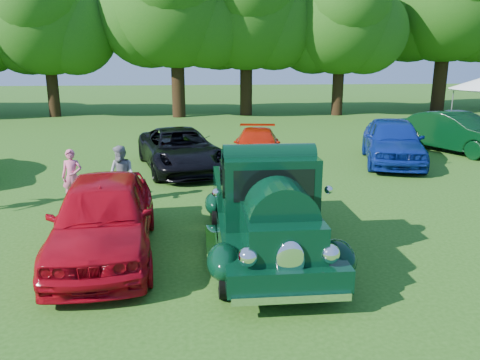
{
  "coord_description": "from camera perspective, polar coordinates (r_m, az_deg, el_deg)",
  "views": [
    {
      "loc": [
        -0.86,
        -8.24,
        3.85
      ],
      "look_at": [
        0.1,
        2.16,
        1.1
      ],
      "focal_mm": 35.0,
      "sensor_mm": 36.0,
      "label": 1
    }
  ],
  "objects": [
    {
      "name": "spectator_grey",
      "position": [
        12.98,
        -14.22,
        0.63
      ],
      "size": [
        0.96,
        0.91,
        1.57
      ],
      "primitive_type": "imported",
      "rotation": [
        0.0,
        0.0,
        -0.56
      ],
      "color": "gray",
      "rests_on": "ground"
    },
    {
      "name": "back_car_orange",
      "position": [
        17.6,
        2.08,
        4.14
      ],
      "size": [
        2.27,
        4.41,
        1.22
      ],
      "primitive_type": "imported",
      "rotation": [
        0.0,
        0.0,
        -0.14
      ],
      "color": "#B81B06",
      "rests_on": "ground"
    },
    {
      "name": "back_car_green",
      "position": [
        21.51,
        24.85,
        5.3
      ],
      "size": [
        3.63,
        5.27,
        1.64
      ],
      "primitive_type": "imported",
      "rotation": [
        0.0,
        0.0,
        0.42
      ],
      "color": "black",
      "rests_on": "ground"
    },
    {
      "name": "red_convertible",
      "position": [
        9.62,
        -16.26,
        -4.31
      ],
      "size": [
        2.27,
        4.86,
        1.61
      ],
      "primitive_type": "imported",
      "rotation": [
        0.0,
        0.0,
        0.08
      ],
      "color": "#A10613",
      "rests_on": "ground"
    },
    {
      "name": "back_car_black",
      "position": [
        16.52,
        -7.32,
        3.71
      ],
      "size": [
        3.52,
        5.59,
        1.44
      ],
      "primitive_type": "imported",
      "rotation": [
        0.0,
        0.0,
        0.23
      ],
      "color": "black",
      "rests_on": "ground"
    },
    {
      "name": "hero_pickup",
      "position": [
        9.37,
        3.22,
        -3.63
      ],
      "size": [
        2.47,
        5.31,
        2.08
      ],
      "color": "black",
      "rests_on": "ground"
    },
    {
      "name": "ground",
      "position": [
        9.14,
        0.66,
        -10.18
      ],
      "size": [
        120.0,
        120.0,
        0.0
      ],
      "primitive_type": "plane",
      "color": "#235112",
      "rests_on": "ground"
    },
    {
      "name": "spectator_pink",
      "position": [
        13.35,
        -19.78,
        0.4
      ],
      "size": [
        0.54,
        0.36,
        1.48
      ],
      "primitive_type": "imported",
      "rotation": [
        0.0,
        0.0,
        -0.0
      ],
      "color": "#D85982",
      "rests_on": "ground"
    },
    {
      "name": "tree_line",
      "position": [
        32.61,
        0.41,
        20.44
      ],
      "size": [
        64.7,
        10.13,
        12.24
      ],
      "color": "#301F10",
      "rests_on": "ground"
    },
    {
      "name": "back_car_blue",
      "position": [
        18.31,
        18.12,
        4.58
      ],
      "size": [
        3.28,
        5.31,
        1.69
      ],
      "primitive_type": "imported",
      "rotation": [
        0.0,
        0.0,
        -0.28
      ],
      "color": "navy",
      "rests_on": "ground"
    }
  ]
}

